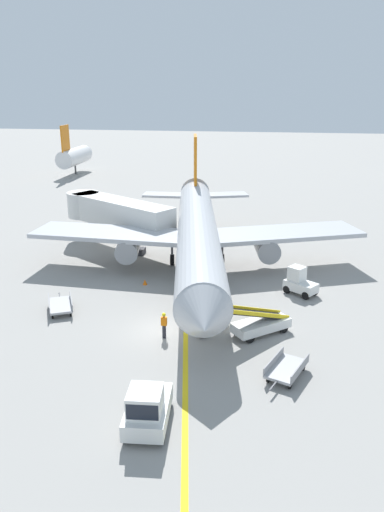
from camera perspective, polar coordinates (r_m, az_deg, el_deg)
name	(u,v)px	position (r m, az deg, el deg)	size (l,w,h in m)	color
ground_plane	(162,331)	(32.85, -3.46, -8.44)	(300.00, 300.00, 0.00)	gray
taxi_line_yellow	(186,300)	(37.14, -0.70, -5.05)	(0.30, 80.00, 0.01)	yellow
airliner	(198,232)	(41.95, 0.64, 2.73)	(28.22, 35.24, 10.10)	#B2B5BA
jet_bridge	(112,212)	(48.99, -9.11, 4.99)	(12.18, 8.96, 4.85)	silver
pushback_tug	(147,408)	(24.10, -5.11, -16.82)	(2.18, 3.74, 2.20)	silver
baggage_tug_near_wing	(299,282)	(38.83, 12.08, -2.92)	(2.70, 2.47, 2.10)	silver
belt_loader_forward_hold	(260,323)	(32.31, 7.67, -7.52)	(4.67, 4.13, 2.59)	silver
baggage_cart_loaded	(286,369)	(28.33, 10.66, -12.44)	(2.50, 3.78, 0.94)	#A5A5A8
baggage_cart_empty_trailing	(60,305)	(36.46, -14.69, -5.38)	(2.61, 3.74, 0.94)	#A5A5A8
ground_crew_marshaller	(164,324)	(31.59, -3.19, -7.75)	(0.36, 0.24, 1.70)	#26262D
safety_cone_nose_left	(145,282)	(40.10, -5.36, -2.96)	(0.36, 0.36, 0.44)	orange
safety_cone_nose_right	(207,290)	(38.42, 1.76, -3.87)	(0.36, 0.36, 0.44)	orange
distant_aircraft_far_left	(74,156)	(93.04, -13.22, 10.98)	(3.00, 10.10, 8.80)	silver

